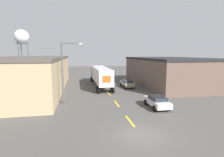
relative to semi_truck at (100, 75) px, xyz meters
name	(u,v)px	position (x,y,z in m)	size (l,w,h in m)	color
ground_plane	(141,135)	(0.56, -22.20, -2.33)	(160.00, 160.00, 0.00)	#4C4947
road_centerline	(117,104)	(0.56, -13.08, -2.33)	(0.20, 15.06, 0.01)	yellow
warehouse_left	(31,73)	(-12.78, -1.28, 0.66)	(11.77, 29.61, 5.97)	tan
warehouse_right	(169,71)	(14.38, -1.10, 0.52)	(12.72, 21.71, 5.70)	brown
semi_truck	(100,75)	(0.00, 0.00, 0.00)	(2.97, 15.78, 3.85)	navy
parked_car_right_far	(127,83)	(5.01, -2.34, -1.56)	(2.03, 4.26, 1.44)	tan
parked_car_right_near	(157,101)	(5.01, -15.64, -1.56)	(2.03, 4.26, 1.44)	silver
water_tower	(22,37)	(-23.90, 33.48, 9.97)	(5.04, 5.04, 15.03)	#47474C
street_lamp	(65,68)	(-5.97, -11.47, 2.32)	(2.73, 0.32, 7.98)	#4C4C51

